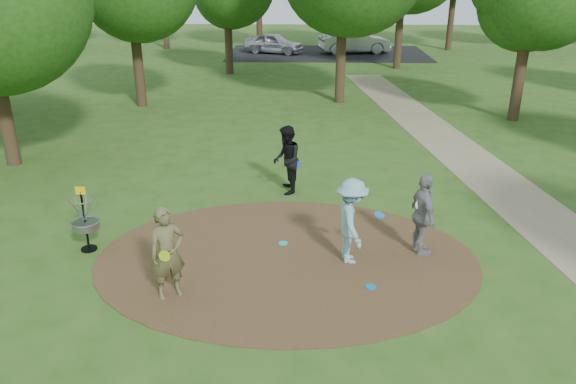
{
  "coord_description": "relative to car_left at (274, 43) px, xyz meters",
  "views": [
    {
      "loc": [
        0.35,
        -10.86,
        6.07
      ],
      "look_at": [
        0.0,
        1.2,
        1.1
      ],
      "focal_mm": 35.0,
      "sensor_mm": 36.0,
      "label": 1
    }
  ],
  "objects": [
    {
      "name": "disc_ground_cyan",
      "position": [
        1.72,
        -29.21,
        -0.68
      ],
      "size": [
        0.22,
        0.22,
        0.02
      ],
      "primitive_type": "cylinder",
      "color": "#17B9B9",
      "rests_on": "dirt_clearing"
    },
    {
      "name": "ground",
      "position": [
        1.82,
        -29.89,
        -0.71
      ],
      "size": [
        100.0,
        100.0,
        0.0
      ],
      "primitive_type": "plane",
      "color": "#2D5119",
      "rests_on": "ground"
    },
    {
      "name": "footpath",
      "position": [
        8.32,
        -27.89,
        -0.7
      ],
      "size": [
        7.55,
        39.89,
        0.01
      ],
      "primitive_type": "cube",
      "rotation": [
        0.0,
        0.0,
        0.14
      ],
      "color": "#8C7A5B",
      "rests_on": "ground"
    },
    {
      "name": "disc_ground_blue",
      "position": [
        3.55,
        -31.04,
        -0.68
      ],
      "size": [
        0.22,
        0.22,
        0.02
      ],
      "primitive_type": "cylinder",
      "color": "#0B73BF",
      "rests_on": "dirt_clearing"
    },
    {
      "name": "parking_lot",
      "position": [
        3.82,
        0.11,
        -0.7
      ],
      "size": [
        14.0,
        8.0,
        0.01
      ],
      "primitive_type": "cube",
      "color": "black",
      "rests_on": "ground"
    },
    {
      "name": "player_observer_with_disc",
      "position": [
        -0.39,
        -31.42,
        0.24
      ],
      "size": [
        0.82,
        0.75,
        1.88
      ],
      "color": "brown",
      "rests_on": "ground"
    },
    {
      "name": "player_throwing_with_disc",
      "position": [
        3.21,
        -29.92,
        0.24
      ],
      "size": [
        1.17,
        1.32,
        1.9
      ],
      "color": "#80B2BF",
      "rests_on": "ground"
    },
    {
      "name": "player_waiting_with_disc",
      "position": [
        4.8,
        -29.54,
        0.24
      ],
      "size": [
        0.66,
        1.17,
        1.88
      ],
      "color": "gray",
      "rests_on": "ground"
    },
    {
      "name": "player_walking_with_disc",
      "position": [
        1.7,
        -26.02,
        0.26
      ],
      "size": [
        0.79,
        0.98,
        1.93
      ],
      "color": "black",
      "rests_on": "ground"
    },
    {
      "name": "dirt_clearing",
      "position": [
        1.82,
        -29.89,
        -0.7
      ],
      "size": [
        8.4,
        8.4,
        0.02
      ],
      "primitive_type": "cylinder",
      "color": "#47301C",
      "rests_on": "ground"
    },
    {
      "name": "car_left",
      "position": [
        0.0,
        0.0,
        0.0
      ],
      "size": [
        4.45,
        2.88,
        1.41
      ],
      "primitive_type": "imported",
      "rotation": [
        0.0,
        0.0,
        1.25
      ],
      "color": "#B7B8C0",
      "rests_on": "ground"
    },
    {
      "name": "disc_golf_basket",
      "position": [
        -2.68,
        -29.59,
        0.17
      ],
      "size": [
        0.63,
        0.63,
        1.54
      ],
      "color": "black",
      "rests_on": "ground"
    },
    {
      "name": "car_right",
      "position": [
        5.72,
        0.14,
        0.12
      ],
      "size": [
        5.22,
        2.53,
        1.65
      ],
      "primitive_type": "imported",
      "rotation": [
        0.0,
        0.0,
        1.73
      ],
      "color": "#9CA0A3",
      "rests_on": "ground"
    }
  ]
}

